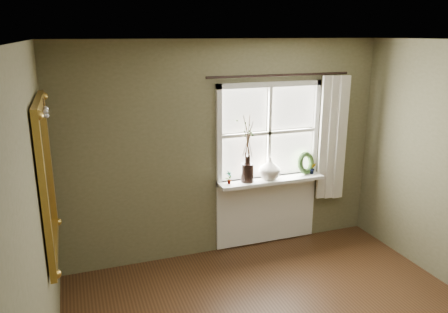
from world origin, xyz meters
name	(u,v)px	position (x,y,z in m)	size (l,w,h in m)	color
ceiling	(343,42)	(0.00, 0.00, 2.60)	(4.50, 4.50, 0.00)	silver
wall_back	(225,149)	(0.00, 2.30, 1.30)	(4.00, 0.10, 2.60)	#676344
wall_left	(27,275)	(-2.05, 0.00, 1.30)	(0.10, 4.50, 2.60)	#676344
window_frame	(269,133)	(0.55, 2.23, 1.48)	(1.36, 0.06, 1.24)	white
window_sill	(271,180)	(0.55, 2.12, 0.90)	(1.36, 0.26, 0.04)	white
window_apron	(267,210)	(0.55, 2.23, 0.46)	(1.36, 0.04, 0.88)	white
dark_jug	(247,173)	(0.23, 2.12, 1.03)	(0.15, 0.15, 0.23)	black
cream_vase	(270,168)	(0.52, 2.12, 1.06)	(0.26, 0.26, 0.28)	silver
wreath	(306,165)	(1.05, 2.16, 1.03)	(0.29, 0.29, 0.07)	#2E4A20
potted_plant_left	(229,177)	(-0.01, 2.12, 1.00)	(0.08, 0.06, 0.16)	#2E4A20
potted_plant_right	(313,168)	(1.13, 2.12, 0.99)	(0.08, 0.07, 0.15)	#2E4A20
curtain	(332,138)	(1.39, 2.13, 1.37)	(0.36, 0.12, 1.59)	beige
curtain_rod	(280,75)	(0.65, 2.17, 2.18)	(0.03, 0.03, 1.84)	black
gilt_mirror	(46,178)	(-1.96, 1.26, 1.49)	(0.10, 1.13, 1.34)	white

